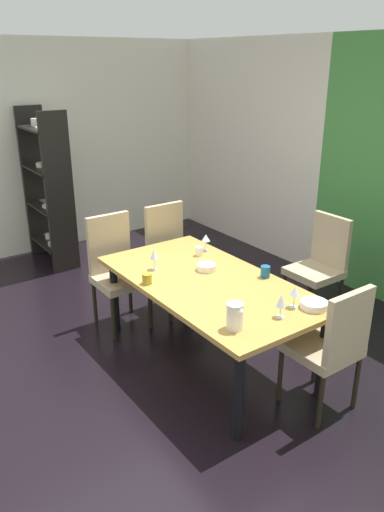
% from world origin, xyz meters
% --- Properties ---
extents(ground_plane, '(6.03, 5.42, 0.02)m').
position_xyz_m(ground_plane, '(0.00, 0.00, -0.01)').
color(ground_plane, black).
extents(back_panel_interior, '(2.65, 0.10, 2.62)m').
position_xyz_m(back_panel_interior, '(-1.69, 2.66, 1.31)').
color(back_panel_interior, silver).
rests_on(back_panel_interior, ground_plane).
extents(left_interior_panel, '(0.10, 5.42, 2.62)m').
position_xyz_m(left_interior_panel, '(-2.96, 0.00, 1.31)').
color(left_interior_panel, silver).
rests_on(left_interior_panel, ground_plane).
extents(dining_table, '(1.93, 1.00, 0.73)m').
position_xyz_m(dining_table, '(0.44, 0.45, 0.66)').
color(dining_table, '#BC8D41').
rests_on(dining_table, ground_plane).
extents(chair_head_far, '(0.44, 0.45, 1.00)m').
position_xyz_m(chair_head_far, '(0.42, 1.82, 0.56)').
color(chair_head_far, tan).
rests_on(chair_head_far, ground_plane).
extents(chair_right_far, '(0.44, 0.44, 0.98)m').
position_xyz_m(chair_right_far, '(1.44, 0.76, 0.55)').
color(chair_right_far, tan).
rests_on(chair_right_far, ground_plane).
extents(chair_left_near, '(0.45, 0.44, 1.05)m').
position_xyz_m(chair_left_near, '(-0.57, 0.15, 0.58)').
color(chair_left_near, tan).
rests_on(chair_left_near, ground_plane).
extents(chair_left_far, '(0.45, 0.44, 1.05)m').
position_xyz_m(chair_left_far, '(-0.57, 0.76, 0.57)').
color(chair_left_far, tan).
rests_on(chair_left_far, ground_plane).
extents(display_shelf, '(0.82, 0.33, 1.85)m').
position_xyz_m(display_shelf, '(-2.45, 0.23, 0.93)').
color(display_shelf, black).
rests_on(display_shelf, ground_plane).
extents(wine_glass_corner, '(0.07, 0.07, 0.18)m').
position_xyz_m(wine_glass_corner, '(-0.01, 0.23, 0.86)').
color(wine_glass_corner, silver).
rests_on(wine_glass_corner, dining_table).
extents(wine_glass_left, '(0.07, 0.07, 0.17)m').
position_xyz_m(wine_glass_left, '(1.20, 0.49, 0.85)').
color(wine_glass_left, silver).
rests_on(wine_glass_left, dining_table).
extents(wine_glass_north, '(0.08, 0.08, 0.15)m').
position_xyz_m(wine_glass_north, '(-0.11, 0.84, 0.85)').
color(wine_glass_north, silver).
rests_on(wine_glass_north, dining_table).
extents(wine_glass_west, '(0.07, 0.07, 0.16)m').
position_xyz_m(wine_glass_west, '(1.14, 0.67, 0.85)').
color(wine_glass_west, silver).
rests_on(wine_glass_west, dining_table).
extents(serving_bowl_near_shelf, '(0.16, 0.16, 0.05)m').
position_xyz_m(serving_bowl_near_shelf, '(0.26, 0.57, 0.76)').
color(serving_bowl_near_shelf, white).
rests_on(serving_bowl_near_shelf, dining_table).
extents(serving_bowl_near_window, '(0.19, 0.19, 0.05)m').
position_xyz_m(serving_bowl_near_window, '(1.24, 0.78, 0.76)').
color(serving_bowl_near_window, white).
rests_on(serving_bowl_near_window, dining_table).
extents(cup_front, '(0.08, 0.08, 0.08)m').
position_xyz_m(cup_front, '(0.20, 0.03, 0.77)').
color(cup_front, '#B09528').
rests_on(cup_front, dining_table).
extents(cup_rear, '(0.07, 0.07, 0.08)m').
position_xyz_m(cup_rear, '(-0.04, 0.71, 0.77)').
color(cup_rear, white).
rests_on(cup_rear, dining_table).
extents(cup_east, '(0.08, 0.08, 0.09)m').
position_xyz_m(cup_east, '(0.65, 0.87, 0.78)').
color(cup_east, '#18568A').
rests_on(cup_east, dining_table).
extents(pitcher_center, '(0.13, 0.11, 0.18)m').
position_xyz_m(pitcher_center, '(1.13, 0.14, 0.82)').
color(pitcher_center, white).
rests_on(pitcher_center, dining_table).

